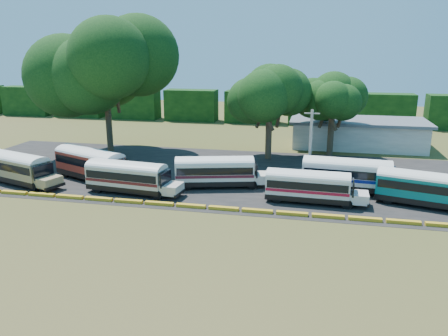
% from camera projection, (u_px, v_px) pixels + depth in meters
% --- Properties ---
extents(ground, '(160.00, 160.00, 0.00)m').
position_uv_depth(ground, '(172.00, 210.00, 38.53)').
color(ground, '#3E4A18').
rests_on(ground, ground).
extents(asphalt_strip, '(64.00, 24.00, 0.02)m').
position_uv_depth(asphalt_strip, '(214.00, 174.00, 49.64)').
color(asphalt_strip, black).
rests_on(asphalt_strip, ground).
extents(curb, '(53.70, 0.45, 0.30)m').
position_uv_depth(curb, '(175.00, 205.00, 39.43)').
color(curb, gold).
rests_on(curb, ground).
extents(terminal_building, '(19.00, 9.00, 4.00)m').
position_uv_depth(terminal_building, '(357.00, 133.00, 62.67)').
color(terminal_building, silver).
rests_on(terminal_building, ground).
extents(treeline_backdrop, '(130.00, 4.00, 6.00)m').
position_uv_depth(treeline_backdrop, '(252.00, 107.00, 82.99)').
color(treeline_backdrop, black).
rests_on(treeline_backdrop, ground).
extents(bus_beige, '(10.32, 5.42, 3.30)m').
position_uv_depth(bus_beige, '(17.00, 166.00, 45.61)').
color(bus_beige, black).
rests_on(bus_beige, ground).
extents(bus_red, '(10.67, 6.49, 3.45)m').
position_uv_depth(bus_red, '(91.00, 162.00, 46.87)').
color(bus_red, black).
rests_on(bus_red, ground).
extents(bus_cream_west, '(9.87, 3.39, 3.18)m').
position_uv_depth(bus_cream_west, '(129.00, 175.00, 42.66)').
color(bus_cream_west, black).
rests_on(bus_cream_west, ground).
extents(bus_cream_east, '(10.03, 4.79, 3.20)m').
position_uv_depth(bus_cream_east, '(217.00, 170.00, 44.53)').
color(bus_cream_east, black).
rests_on(bus_cream_east, ground).
extents(bus_white_red, '(9.32, 2.66, 3.04)m').
position_uv_depth(bus_white_red, '(310.00, 185.00, 40.02)').
color(bus_white_red, black).
rests_on(bus_white_red, ground).
extents(bus_white_blue, '(10.53, 3.34, 3.41)m').
position_uv_depth(bus_white_blue, '(349.00, 173.00, 43.00)').
color(bus_white_blue, black).
rests_on(bus_white_blue, ground).
extents(bus_teal, '(9.96, 4.90, 3.18)m').
position_uv_depth(bus_teal, '(426.00, 187.00, 39.05)').
color(bus_teal, black).
rests_on(bus_teal, ground).
extents(tree_west, '(13.49, 13.49, 17.07)m').
position_uv_depth(tree_west, '(104.00, 62.00, 55.51)').
color(tree_west, '#3E2A1F').
rests_on(tree_west, ground).
extents(tree_center, '(8.53, 8.53, 12.01)m').
position_uv_depth(tree_center, '(270.00, 90.00, 54.18)').
color(tree_center, '#3E2A1F').
rests_on(tree_center, ground).
extents(tree_east, '(7.93, 7.93, 10.99)m').
position_uv_depth(tree_east, '(333.00, 94.00, 56.47)').
color(tree_east, '#3E2A1F').
rests_on(tree_east, ground).
extents(utility_pole, '(1.60, 0.30, 7.65)m').
position_uv_depth(utility_pole, '(310.00, 145.00, 46.29)').
color(utility_pole, gray).
rests_on(utility_pole, ground).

